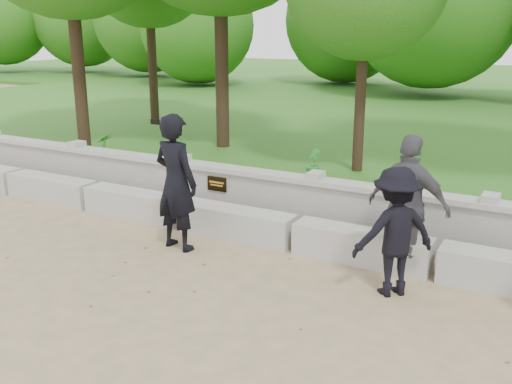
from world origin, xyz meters
The scene contains 10 objects.
ground centered at (0.00, 0.00, 0.00)m, with size 80.00×80.00×0.00m, color tan.
lawn centered at (0.00, 14.00, 0.12)m, with size 40.00×22.00×0.25m, color #266119.
concrete_bench centered at (0.00, 1.90, 0.22)m, with size 11.90×0.45×0.45m.
parapet_wall centered at (0.00, 2.60, 0.46)m, with size 12.50×0.35×0.90m.
man_main centered at (0.49, 1.10, 0.99)m, with size 0.78×0.70×1.98m.
visitor_mid centered at (3.64, 1.15, 0.79)m, with size 1.14×1.12×1.57m.
visitor_right centered at (3.62, 1.80, 0.92)m, with size 1.13×0.60×1.84m.
shrub_a centered at (-4.22, 3.30, 0.51)m, with size 0.27×0.19×0.52m, color #32852D.
shrub_b centered at (0.98, 4.83, 0.55)m, with size 0.33×0.27×0.60m, color #32852D.
shrub_d centered at (-3.56, 3.94, 0.57)m, with size 0.36×0.32×0.64m, color #32852D.
Camera 1 is at (5.29, -5.17, 3.09)m, focal length 40.00 mm.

